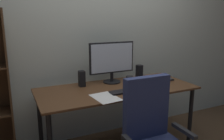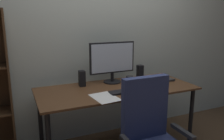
{
  "view_description": "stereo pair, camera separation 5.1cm",
  "coord_description": "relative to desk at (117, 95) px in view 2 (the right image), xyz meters",
  "views": [
    {
      "loc": [
        -1.04,
        -2.1,
        1.47
      ],
      "look_at": [
        -0.05,
        0.02,
        0.93
      ],
      "focal_mm": 37.26,
      "sensor_mm": 36.0,
      "label": 1
    },
    {
      "loc": [
        -0.99,
        -2.12,
        1.47
      ],
      "look_at": [
        -0.05,
        0.02,
        0.93
      ],
      "focal_mm": 37.26,
      "sensor_mm": 36.0,
      "label": 2
    }
  ],
  "objects": [
    {
      "name": "back_wall",
      "position": [
        0.0,
        0.53,
        0.64
      ],
      "size": [
        6.4,
        0.1,
        2.6
      ],
      "primitive_type": "cube",
      "color": "beige",
      "rests_on": "ground"
    },
    {
      "name": "desk",
      "position": [
        0.0,
        0.0,
        0.0
      ],
      "size": [
        1.65,
        0.71,
        0.74
      ],
      "color": "#56351E",
      "rests_on": "ground"
    },
    {
      "name": "coffee_mug",
      "position": [
        0.16,
        0.02,
        0.14
      ],
      "size": [
        0.09,
        0.08,
        0.11
      ],
      "color": "black",
      "rests_on": "desk"
    },
    {
      "name": "monitor",
      "position": [
        0.04,
        0.21,
        0.34
      ],
      "size": [
        0.53,
        0.2,
        0.46
      ],
      "color": "black",
      "rests_on": "desk"
    },
    {
      "name": "keyboard",
      "position": [
        -0.0,
        -0.17,
        0.09
      ],
      "size": [
        0.29,
        0.11,
        0.02
      ],
      "primitive_type": "cube",
      "rotation": [
        0.0,
        0.0,
        0.01
      ],
      "color": "black",
      "rests_on": "desk"
    },
    {
      "name": "paper_sheet",
      "position": [
        -0.23,
        -0.23,
        0.08
      ],
      "size": [
        0.24,
        0.32,
        0.0
      ],
      "primitive_type": "cube",
      "rotation": [
        0.0,
        0.0,
        0.1
      ],
      "color": "white",
      "rests_on": "desk"
    },
    {
      "name": "mouse",
      "position": [
        0.23,
        -0.14,
        0.1
      ],
      "size": [
        0.06,
        0.1,
        0.03
      ],
      "primitive_type": "cube",
      "rotation": [
        0.0,
        0.0,
        -0.09
      ],
      "color": "black",
      "rests_on": "desk"
    },
    {
      "name": "speaker_right",
      "position": [
        0.4,
        0.21,
        0.17
      ],
      "size": [
        0.06,
        0.07,
        0.17
      ],
      "primitive_type": "cube",
      "color": "black",
      "rests_on": "desk"
    },
    {
      "name": "speaker_left",
      "position": [
        -0.32,
        0.21,
        0.17
      ],
      "size": [
        0.06,
        0.07,
        0.17
      ],
      "primitive_type": "cube",
      "color": "black",
      "rests_on": "desk"
    },
    {
      "name": "laptop",
      "position": [
        0.56,
        0.07,
        0.09
      ],
      "size": [
        0.34,
        0.25,
        0.02
      ],
      "primitive_type": "cube",
      "rotation": [
        0.0,
        0.0,
        0.08
      ],
      "color": "#2D2D30",
      "rests_on": "desk"
    }
  ]
}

